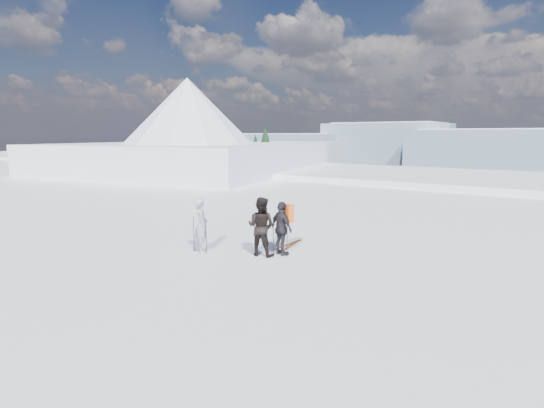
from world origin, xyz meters
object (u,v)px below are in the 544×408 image
(skier_grey, at_px, (201,225))
(skier_dark, at_px, (261,227))
(skis_loose, at_px, (290,245))
(skier_pack, at_px, (282,228))

(skier_grey, bearing_deg, skier_dark, -118.17)
(skier_dark, height_order, skis_loose, skier_dark)
(skier_dark, bearing_deg, skis_loose, -104.70)
(skier_grey, height_order, skier_dark, skier_dark)
(skier_pack, relative_size, skis_loose, 1.06)
(skier_grey, bearing_deg, skier_pack, -114.27)
(skier_grey, bearing_deg, skis_loose, -91.23)
(skier_dark, xyz_separation_m, skier_pack, (0.53, 0.43, -0.08))
(skier_dark, xyz_separation_m, skis_loose, (0.12, 1.61, -0.96))
(skier_dark, distance_m, skis_loose, 1.88)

